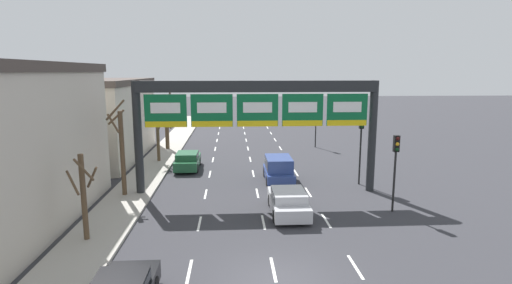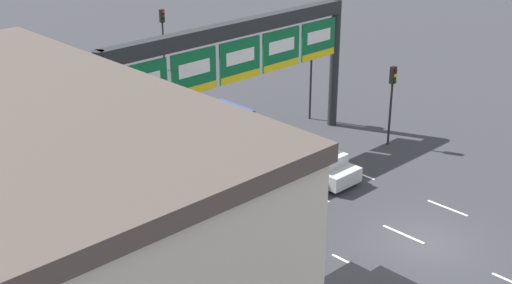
{
  "view_description": "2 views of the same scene",
  "coord_description": "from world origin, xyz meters",
  "px_view_note": "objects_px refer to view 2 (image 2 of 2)",
  "views": [
    {
      "loc": [
        -1.56,
        -13.56,
        7.72
      ],
      "look_at": [
        0.01,
        12.64,
        3.05
      ],
      "focal_mm": 28.0,
      "sensor_mm": 36.0,
      "label": 1
    },
    {
      "loc": [
        -22.03,
        -13.18,
        14.78
      ],
      "look_at": [
        -1.73,
        7.94,
        2.52
      ],
      "focal_mm": 50.0,
      "sensor_mm": 36.0,
      "label": 2
    }
  ],
  "objects_px": {
    "car_green": "(77,139)",
    "tree_bare_furthest": "(92,153)",
    "suv_blue": "(226,121)",
    "sign_gantry": "(236,55)",
    "traffic_light_near_gantry": "(312,62)",
    "traffic_light_mid_block": "(392,89)",
    "tree_bare_closest": "(199,228)",
    "traffic_light_far_end": "(163,27)",
    "tree_bare_third": "(3,104)",
    "car_silver": "(315,163)"
  },
  "relations": [
    {
      "from": "car_green",
      "to": "tree_bare_furthest",
      "type": "relative_size",
      "value": 0.71
    },
    {
      "from": "suv_blue",
      "to": "car_green",
      "type": "bearing_deg",
      "value": 150.7
    },
    {
      "from": "sign_gantry",
      "to": "suv_blue",
      "type": "xyz_separation_m",
      "value": [
        1.7,
        2.75,
        -4.58
      ]
    },
    {
      "from": "sign_gantry",
      "to": "traffic_light_near_gantry",
      "type": "height_order",
      "value": "sign_gantry"
    },
    {
      "from": "sign_gantry",
      "to": "tree_bare_furthest",
      "type": "bearing_deg",
      "value": -177.68
    },
    {
      "from": "traffic_light_mid_block",
      "to": "tree_bare_closest",
      "type": "xyz_separation_m",
      "value": [
        -15.57,
        -3.1,
        -0.79
      ]
    },
    {
      "from": "tree_bare_closest",
      "to": "tree_bare_furthest",
      "type": "xyz_separation_m",
      "value": [
        -0.09,
        6.72,
        0.79
      ]
    },
    {
      "from": "traffic_light_far_end",
      "to": "tree_bare_closest",
      "type": "xyz_separation_m",
      "value": [
        -15.2,
        -22.24,
        -0.8
      ]
    },
    {
      "from": "tree_bare_third",
      "to": "car_green",
      "type": "bearing_deg",
      "value": -43.26
    },
    {
      "from": "traffic_light_near_gantry",
      "to": "tree_bare_third",
      "type": "xyz_separation_m",
      "value": [
        -14.92,
        7.51,
        -0.73
      ]
    },
    {
      "from": "car_green",
      "to": "tree_bare_closest",
      "type": "relative_size",
      "value": 1.05
    },
    {
      "from": "traffic_light_mid_block",
      "to": "tree_bare_furthest",
      "type": "height_order",
      "value": "tree_bare_furthest"
    },
    {
      "from": "traffic_light_mid_block",
      "to": "tree_bare_closest",
      "type": "bearing_deg",
      "value": -168.72
    },
    {
      "from": "sign_gantry",
      "to": "tree_bare_third",
      "type": "bearing_deg",
      "value": 130.6
    },
    {
      "from": "traffic_light_far_end",
      "to": "tree_bare_closest",
      "type": "bearing_deg",
      "value": -124.36
    },
    {
      "from": "car_silver",
      "to": "tree_bare_furthest",
      "type": "bearing_deg",
      "value": 159.84
    },
    {
      "from": "car_silver",
      "to": "traffic_light_near_gantry",
      "type": "distance_m",
      "value": 8.34
    },
    {
      "from": "traffic_light_mid_block",
      "to": "sign_gantry",
      "type": "bearing_deg",
      "value": 151.61
    },
    {
      "from": "tree_bare_third",
      "to": "tree_bare_furthest",
      "type": "bearing_deg",
      "value": -93.59
    },
    {
      "from": "sign_gantry",
      "to": "car_silver",
      "type": "xyz_separation_m",
      "value": [
        1.46,
        -3.94,
        -4.8
      ]
    },
    {
      "from": "traffic_light_far_end",
      "to": "tree_bare_furthest",
      "type": "distance_m",
      "value": 21.79
    },
    {
      "from": "tree_bare_furthest",
      "to": "traffic_light_far_end",
      "type": "bearing_deg",
      "value": 45.42
    },
    {
      "from": "car_green",
      "to": "tree_bare_closest",
      "type": "bearing_deg",
      "value": -102.82
    },
    {
      "from": "car_green",
      "to": "traffic_light_near_gantry",
      "type": "height_order",
      "value": "traffic_light_near_gantry"
    },
    {
      "from": "suv_blue",
      "to": "traffic_light_mid_block",
      "type": "bearing_deg",
      "value": -50.05
    },
    {
      "from": "traffic_light_near_gantry",
      "to": "tree_bare_furthest",
      "type": "distance_m",
      "value": 15.62
    },
    {
      "from": "sign_gantry",
      "to": "car_silver",
      "type": "distance_m",
      "value": 6.37
    },
    {
      "from": "suv_blue",
      "to": "tree_bare_furthest",
      "type": "bearing_deg",
      "value": -162.88
    },
    {
      "from": "car_silver",
      "to": "tree_bare_third",
      "type": "relative_size",
      "value": 0.94
    },
    {
      "from": "tree_bare_third",
      "to": "tree_bare_furthest",
      "type": "distance_m",
      "value": 9.41
    },
    {
      "from": "car_green",
      "to": "tree_bare_furthest",
      "type": "bearing_deg",
      "value": -114.76
    },
    {
      "from": "car_green",
      "to": "traffic_light_far_end",
      "type": "distance_m",
      "value": 15.02
    },
    {
      "from": "suv_blue",
      "to": "tree_bare_third",
      "type": "relative_size",
      "value": 0.83
    },
    {
      "from": "car_green",
      "to": "tree_bare_closest",
      "type": "distance_m",
      "value": 14.09
    },
    {
      "from": "car_silver",
      "to": "tree_bare_closest",
      "type": "bearing_deg",
      "value": -162.17
    },
    {
      "from": "car_silver",
      "to": "tree_bare_closest",
      "type": "xyz_separation_m",
      "value": [
        -9.71,
        -3.12,
        1.57
      ]
    },
    {
      "from": "car_green",
      "to": "tree_bare_closest",
      "type": "height_order",
      "value": "tree_bare_closest"
    },
    {
      "from": "sign_gantry",
      "to": "traffic_light_far_end",
      "type": "height_order",
      "value": "sign_gantry"
    },
    {
      "from": "tree_bare_closest",
      "to": "tree_bare_third",
      "type": "bearing_deg",
      "value": 88.22
    },
    {
      "from": "car_silver",
      "to": "tree_bare_third",
      "type": "xyz_separation_m",
      "value": [
        -9.21,
        12.98,
        1.94
      ]
    },
    {
      "from": "sign_gantry",
      "to": "traffic_light_near_gantry",
      "type": "relative_size",
      "value": 3.2
    },
    {
      "from": "traffic_light_mid_block",
      "to": "tree_bare_closest",
      "type": "height_order",
      "value": "traffic_light_mid_block"
    },
    {
      "from": "suv_blue",
      "to": "traffic_light_mid_block",
      "type": "xyz_separation_m",
      "value": [
        5.62,
        -6.71,
        2.13
      ]
    },
    {
      "from": "sign_gantry",
      "to": "traffic_light_near_gantry",
      "type": "bearing_deg",
      "value": 12.08
    },
    {
      "from": "sign_gantry",
      "to": "car_green",
      "type": "relative_size",
      "value": 3.66
    },
    {
      "from": "traffic_light_near_gantry",
      "to": "traffic_light_far_end",
      "type": "bearing_deg",
      "value": 90.9
    },
    {
      "from": "car_green",
      "to": "sign_gantry",
      "type": "bearing_deg",
      "value": -52.03
    },
    {
      "from": "suv_blue",
      "to": "tree_bare_closest",
      "type": "xyz_separation_m",
      "value": [
        -9.95,
        -9.81,
        1.34
      ]
    },
    {
      "from": "traffic_light_near_gantry",
      "to": "suv_blue",
      "type": "bearing_deg",
      "value": 167.41
    },
    {
      "from": "traffic_light_near_gantry",
      "to": "traffic_light_mid_block",
      "type": "distance_m",
      "value": 5.5
    }
  ]
}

